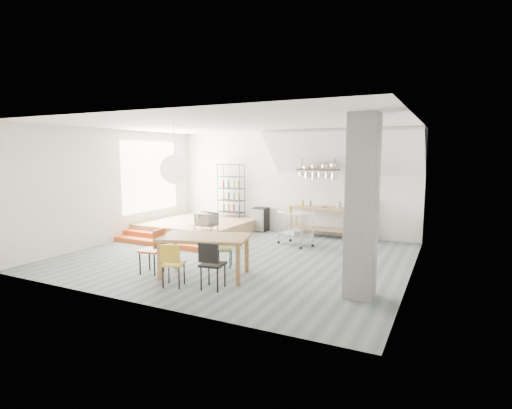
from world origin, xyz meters
The scene contains 26 objects.
floor centered at (0.00, 0.00, 0.00)m, with size 8.00×8.00×0.00m, color #566263.
wall_back centered at (0.00, 3.50, 1.60)m, with size 8.00×0.04×3.20m, color silver.
wall_left centered at (-4.00, 0.00, 1.60)m, with size 0.04×7.00×3.20m, color silver.
wall_right centered at (4.00, 0.00, 1.60)m, with size 0.04×7.00×3.20m, color silver.
ceiling centered at (0.00, 0.00, 3.20)m, with size 8.00×7.00×0.02m, color white.
slope_ceiling centered at (1.80, 2.90, 2.55)m, with size 4.40×1.80×0.15m, color white.
window_pane centered at (-3.98, 1.50, 1.80)m, with size 0.02×2.50×2.20m, color white.
platform centered at (-2.50, 2.00, 0.20)m, with size 3.00×3.00×0.40m, color #99764C.
step_lower centered at (-2.50, 0.05, 0.07)m, with size 3.00×0.35×0.13m, color #DE511A.
step_upper centered at (-2.50, 0.40, 0.13)m, with size 3.00×0.35×0.27m, color #DE511A.
concrete_column centered at (3.30, -1.50, 1.60)m, with size 0.50×0.50×3.20m, color gray.
kitchen_counter centered at (1.10, 3.15, 0.63)m, with size 1.80×0.60×0.91m.
stove centered at (2.50, 3.16, 0.48)m, with size 0.60×0.60×1.18m.
pot_rack centered at (1.13, 2.92, 1.98)m, with size 1.20×0.50×1.43m.
wire_shelving centered at (-2.00, 3.20, 1.33)m, with size 0.88×0.38×1.80m.
microwave_shelf centered at (-1.40, 0.75, 0.55)m, with size 0.60×0.40×0.16m.
paper_lantern centered at (-0.39, -1.88, 2.20)m, with size 0.60×0.60×0.60m, color white.
dining_table centered at (0.19, -1.72, 0.75)m, with size 1.98×1.45×0.84m.
chair_mustard centered at (0.03, -2.58, 0.51)m, with size 0.49×0.49×0.85m.
chair_black centered at (0.77, -2.38, 0.54)m, with size 0.47×0.47×0.91m.
chair_olive centered at (0.17, -0.90, 0.47)m, with size 0.47×0.47×0.79m.
chair_red centered at (-0.86, -2.03, 0.57)m, with size 0.49×0.49×0.95m.
rolling_cart centered at (0.87, 1.73, 0.60)m, with size 1.06×0.86×0.93m.
mini_fridge centered at (-0.90, 3.20, 0.38)m, with size 0.45×0.45×0.77m, color black.
microwave centered at (-1.40, 0.75, 0.73)m, with size 0.59×0.40×0.33m, color beige.
bowl centered at (1.26, 3.10, 0.93)m, with size 0.19×0.19×0.05m, color silver.
Camera 1 is at (4.68, -8.42, 2.51)m, focal length 28.00 mm.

